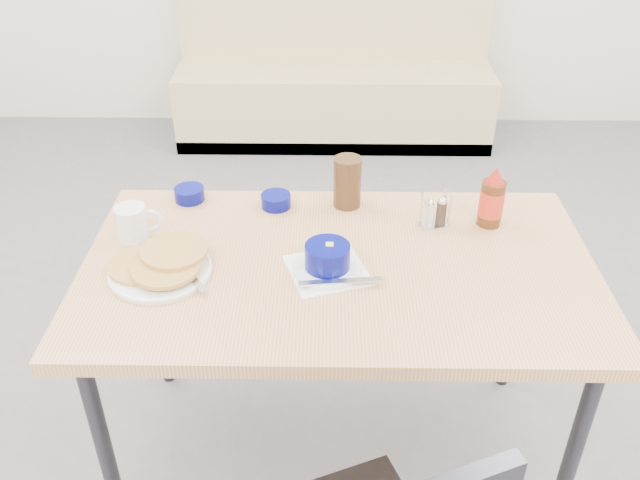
{
  "coord_description": "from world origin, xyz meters",
  "views": [
    {
      "loc": [
        -0.03,
        -1.25,
        1.83
      ],
      "look_at": [
        -0.05,
        0.27,
        0.82
      ],
      "focal_mm": 38.0,
      "sensor_mm": 36.0,
      "label": 1
    }
  ],
  "objects_px": {
    "dining_table": "(338,282)",
    "amber_tumbler": "(347,182)",
    "creamer_bowl": "(189,194)",
    "grits_setting": "(328,260)",
    "butter_bowl": "(276,201)",
    "coffee_mug": "(133,222)",
    "pancake_plate": "(161,266)",
    "syrup_bottle": "(492,200)",
    "condiment_caddy": "(435,214)",
    "booth_bench": "(334,80)"
  },
  "relations": [
    {
      "from": "coffee_mug",
      "to": "butter_bowl",
      "type": "bearing_deg",
      "value": 24.91
    },
    {
      "from": "pancake_plate",
      "to": "dining_table",
      "type": "bearing_deg",
      "value": 5.53
    },
    {
      "from": "booth_bench",
      "to": "condiment_caddy",
      "type": "height_order",
      "value": "booth_bench"
    },
    {
      "from": "creamer_bowl",
      "to": "syrup_bottle",
      "type": "relative_size",
      "value": 0.5
    },
    {
      "from": "creamer_bowl",
      "to": "amber_tumbler",
      "type": "xyz_separation_m",
      "value": [
        0.49,
        -0.02,
        0.06
      ]
    },
    {
      "from": "creamer_bowl",
      "to": "dining_table",
      "type": "bearing_deg",
      "value": -36.09
    },
    {
      "from": "pancake_plate",
      "to": "syrup_bottle",
      "type": "height_order",
      "value": "syrup_bottle"
    },
    {
      "from": "grits_setting",
      "to": "condiment_caddy",
      "type": "bearing_deg",
      "value": 37.15
    },
    {
      "from": "pancake_plate",
      "to": "butter_bowl",
      "type": "bearing_deg",
      "value": 50.96
    },
    {
      "from": "pancake_plate",
      "to": "butter_bowl",
      "type": "distance_m",
      "value": 0.45
    },
    {
      "from": "booth_bench",
      "to": "amber_tumbler",
      "type": "height_order",
      "value": "booth_bench"
    },
    {
      "from": "dining_table",
      "to": "butter_bowl",
      "type": "bearing_deg",
      "value": 122.29
    },
    {
      "from": "dining_table",
      "to": "amber_tumbler",
      "type": "height_order",
      "value": "amber_tumbler"
    },
    {
      "from": "dining_table",
      "to": "creamer_bowl",
      "type": "height_order",
      "value": "creamer_bowl"
    },
    {
      "from": "coffee_mug",
      "to": "creamer_bowl",
      "type": "height_order",
      "value": "coffee_mug"
    },
    {
      "from": "pancake_plate",
      "to": "butter_bowl",
      "type": "xyz_separation_m",
      "value": [
        0.28,
        0.35,
        0.0
      ]
    },
    {
      "from": "pancake_plate",
      "to": "grits_setting",
      "type": "relative_size",
      "value": 1.03
    },
    {
      "from": "pancake_plate",
      "to": "coffee_mug",
      "type": "xyz_separation_m",
      "value": [
        -0.11,
        0.17,
        0.03
      ]
    },
    {
      "from": "creamer_bowl",
      "to": "condiment_caddy",
      "type": "relative_size",
      "value": 0.88
    },
    {
      "from": "butter_bowl",
      "to": "creamer_bowl",
      "type": "bearing_deg",
      "value": 172.39
    },
    {
      "from": "pancake_plate",
      "to": "coffee_mug",
      "type": "bearing_deg",
      "value": 123.22
    },
    {
      "from": "pancake_plate",
      "to": "coffee_mug",
      "type": "relative_size",
      "value": 2.15
    },
    {
      "from": "booth_bench",
      "to": "coffee_mug",
      "type": "distance_m",
      "value": 2.53
    },
    {
      "from": "creamer_bowl",
      "to": "booth_bench",
      "type": "bearing_deg",
      "value": 78.0
    },
    {
      "from": "dining_table",
      "to": "condiment_caddy",
      "type": "bearing_deg",
      "value": 35.44
    },
    {
      "from": "creamer_bowl",
      "to": "amber_tumbler",
      "type": "relative_size",
      "value": 0.58
    },
    {
      "from": "booth_bench",
      "to": "creamer_bowl",
      "type": "height_order",
      "value": "booth_bench"
    },
    {
      "from": "booth_bench",
      "to": "butter_bowl",
      "type": "distance_m",
      "value": 2.28
    },
    {
      "from": "condiment_caddy",
      "to": "syrup_bottle",
      "type": "distance_m",
      "value": 0.17
    },
    {
      "from": "amber_tumbler",
      "to": "dining_table",
      "type": "bearing_deg",
      "value": -95.0
    },
    {
      "from": "booth_bench",
      "to": "dining_table",
      "type": "xyz_separation_m",
      "value": [
        0.0,
        -2.53,
        0.35
      ]
    },
    {
      "from": "coffee_mug",
      "to": "grits_setting",
      "type": "height_order",
      "value": "coffee_mug"
    },
    {
      "from": "pancake_plate",
      "to": "grits_setting",
      "type": "distance_m",
      "value": 0.44
    },
    {
      "from": "pancake_plate",
      "to": "creamer_bowl",
      "type": "relative_size",
      "value": 3.0
    },
    {
      "from": "dining_table",
      "to": "condiment_caddy",
      "type": "height_order",
      "value": "condiment_caddy"
    },
    {
      "from": "grits_setting",
      "to": "booth_bench",
      "type": "bearing_deg",
      "value": 89.32
    },
    {
      "from": "dining_table",
      "to": "creamer_bowl",
      "type": "bearing_deg",
      "value": 143.91
    },
    {
      "from": "creamer_bowl",
      "to": "condiment_caddy",
      "type": "xyz_separation_m",
      "value": [
        0.75,
        -0.14,
        0.02
      ]
    },
    {
      "from": "creamer_bowl",
      "to": "amber_tumbler",
      "type": "height_order",
      "value": "amber_tumbler"
    },
    {
      "from": "grits_setting",
      "to": "butter_bowl",
      "type": "xyz_separation_m",
      "value": [
        -0.16,
        0.34,
        -0.02
      ]
    },
    {
      "from": "grits_setting",
      "to": "amber_tumbler",
      "type": "height_order",
      "value": "amber_tumbler"
    },
    {
      "from": "booth_bench",
      "to": "butter_bowl",
      "type": "xyz_separation_m",
      "value": [
        -0.19,
        -2.23,
        0.43
      ]
    },
    {
      "from": "dining_table",
      "to": "amber_tumbler",
      "type": "relative_size",
      "value": 8.76
    },
    {
      "from": "grits_setting",
      "to": "condiment_caddy",
      "type": "height_order",
      "value": "condiment_caddy"
    },
    {
      "from": "booth_bench",
      "to": "amber_tumbler",
      "type": "xyz_separation_m",
      "value": [
        0.03,
        -2.22,
        0.49
      ]
    },
    {
      "from": "booth_bench",
      "to": "grits_setting",
      "type": "relative_size",
      "value": 7.02
    },
    {
      "from": "coffee_mug",
      "to": "amber_tumbler",
      "type": "distance_m",
      "value": 0.64
    },
    {
      "from": "butter_bowl",
      "to": "amber_tumbler",
      "type": "relative_size",
      "value": 0.58
    },
    {
      "from": "booth_bench",
      "to": "creamer_bowl",
      "type": "relative_size",
      "value": 20.39
    },
    {
      "from": "amber_tumbler",
      "to": "grits_setting",
      "type": "bearing_deg",
      "value": -99.37
    }
  ]
}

